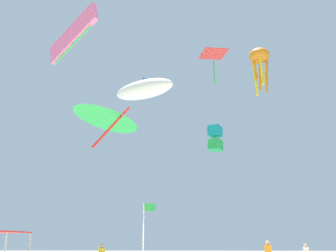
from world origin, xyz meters
name	(u,v)px	position (x,y,z in m)	size (l,w,h in m)	color
banner_flag	(145,233)	(-1.07, 0.77, 2.12)	(0.61, 0.06, 3.50)	silver
kite_parafoil_pink	(73,35)	(-8.01, 9.97, 17.93)	(4.99, 4.46, 3.82)	pink
kite_diamond_red	(214,55)	(3.69, 12.79, 17.33)	(2.61, 2.61, 2.98)	red
kite_box_teal	(215,138)	(4.91, 26.46, 13.38)	(1.94, 1.98, 3.05)	teal
kite_octopus_orange	(260,58)	(10.53, 25.25, 23.11)	(3.33, 3.33, 5.92)	orange
kite_delta_green	(107,114)	(-4.20, 6.35, 9.89)	(5.71, 5.68, 3.81)	green
kite_inflatable_white	(144,89)	(-2.22, 11.25, 13.62)	(5.64, 4.22, 2.20)	white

